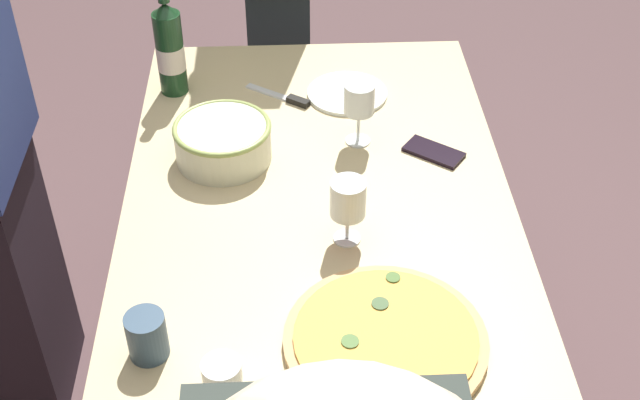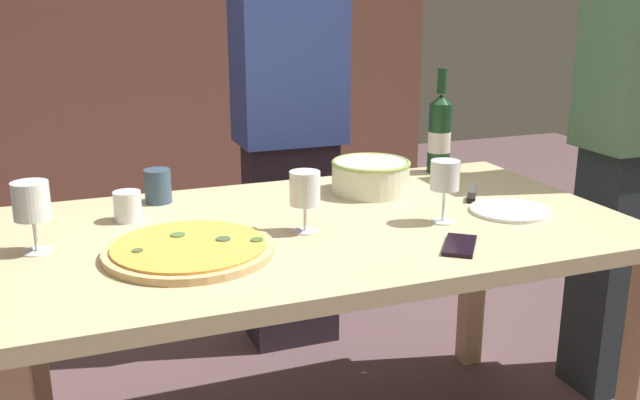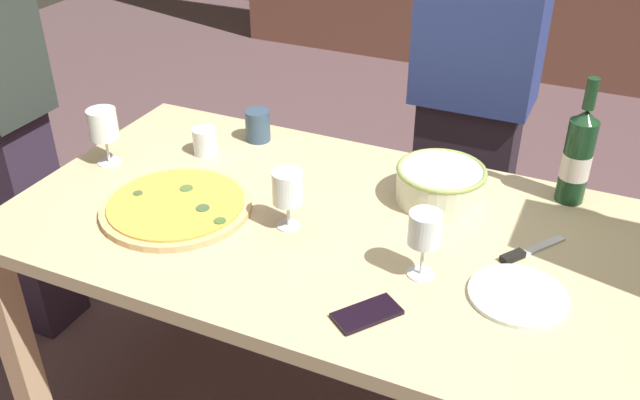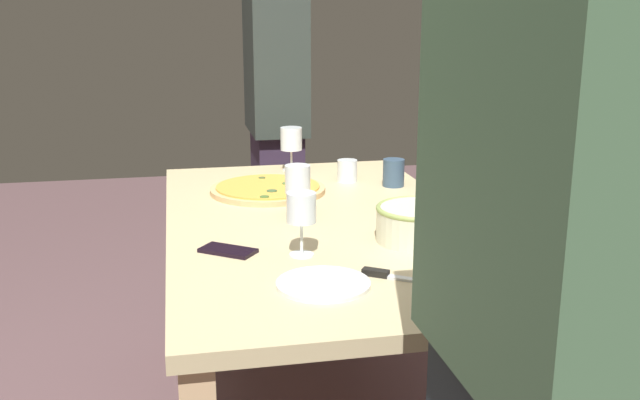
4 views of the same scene
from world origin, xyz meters
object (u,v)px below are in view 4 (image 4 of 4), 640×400
object	(u,v)px
wine_glass_by_bottle	(301,210)
wine_glass_far_left	(291,141)
person_host	(604,199)
cell_phone	(228,251)
person_guest_right	(276,127)
serving_bowl	(419,222)
wine_bottle	(527,224)
side_plate	(323,284)
person_guest_left	(543,363)
dining_table	(320,250)
cup_ceramic	(347,171)
wine_glass_near_pizza	(298,182)
cup_amber	(394,173)
pizza_knife	(391,276)
pizza	(268,189)

from	to	relation	value
wine_glass_by_bottle	wine_glass_far_left	distance (m)	1.00
person_host	wine_glass_far_left	bearing A→B (deg)	-35.20
cell_phone	person_guest_right	distance (m)	1.49
serving_bowl	wine_bottle	bearing A→B (deg)	25.02
side_plate	person_guest_left	world-z (taller)	person_guest_left
dining_table	wine_glass_by_bottle	distance (m)	0.39
cup_ceramic	wine_glass_near_pizza	bearing A→B (deg)	-31.93
side_plate	person_guest_left	distance (m)	0.69
wine_glass_by_bottle	cup_ceramic	distance (m)	0.83
side_plate	wine_bottle	bearing A→B (deg)	84.66
cup_amber	pizza_knife	distance (m)	0.91
person_guest_left	pizza	bearing A→B (deg)	3.03
pizza	wine_bottle	bearing A→B (deg)	27.39
serving_bowl	wine_glass_by_bottle	world-z (taller)	wine_glass_by_bottle
cup_ceramic	dining_table	bearing A→B (deg)	-22.79
side_plate	cell_phone	xyz separation A→B (m)	(-0.28, -0.19, 0.00)
serving_bowl	person_guest_right	xyz separation A→B (m)	(-1.45, -0.18, 0.04)
cup_ceramic	side_plate	xyz separation A→B (m)	(0.98, -0.29, -0.03)
dining_table	pizza_knife	world-z (taller)	pizza_knife
pizza_knife	person_host	bearing A→B (deg)	112.96
cup_ceramic	pizza_knife	bearing A→B (deg)	-7.49
serving_bowl	cup_ceramic	xyz separation A→B (m)	(-0.71, -0.03, -0.01)
dining_table	person_guest_left	bearing A→B (deg)	4.20
dining_table	pizza	distance (m)	0.39
pizza	cell_phone	size ratio (longest dim) A/B	2.73
wine_glass_near_pizza	cell_phone	size ratio (longest dim) A/B	1.09
person_host	person_guest_left	xyz separation A→B (m)	(0.99, -0.73, 0.05)
serving_bowl	person_guest_right	size ratio (longest dim) A/B	0.14
dining_table	pizza	world-z (taller)	pizza
pizza	wine_glass_far_left	bearing A→B (deg)	157.54
pizza	wine_bottle	world-z (taller)	wine_bottle
wine_bottle	wine_glass_by_bottle	distance (m)	0.55
wine_glass_near_pizza	cup_amber	distance (m)	0.50
cell_phone	pizza_knife	bearing A→B (deg)	90.78
dining_table	cup_ceramic	xyz separation A→B (m)	(-0.47, 0.20, 0.13)
wine_glass_far_left	cell_phone	xyz separation A→B (m)	(0.93, -0.32, -0.11)
wine_glass_far_left	person_guest_left	size ratio (longest dim) A/B	0.10
pizza	pizza_knife	distance (m)	0.88
wine_bottle	person_guest_right	xyz separation A→B (m)	(-1.77, -0.33, -0.04)
person_host	cell_phone	bearing A→B (deg)	15.82
dining_table	wine_glass_far_left	bearing A→B (deg)	177.76
cup_amber	person_guest_right	xyz separation A→B (m)	(-0.84, -0.30, 0.04)
dining_table	person_host	xyz separation A→B (m)	(0.19, 0.81, 0.16)
dining_table	wine_glass_far_left	xyz separation A→B (m)	(-0.69, 0.03, 0.21)
pizza	pizza_knife	world-z (taller)	pizza
pizza	person_host	world-z (taller)	person_host
cell_phone	wine_glass_near_pizza	bearing A→B (deg)	178.80
wine_glass_far_left	side_plate	bearing A→B (deg)	-5.89
cell_phone	cup_amber	bearing A→B (deg)	170.55
wine_glass_by_bottle	person_guest_left	xyz separation A→B (m)	(0.87, 0.20, 0.00)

